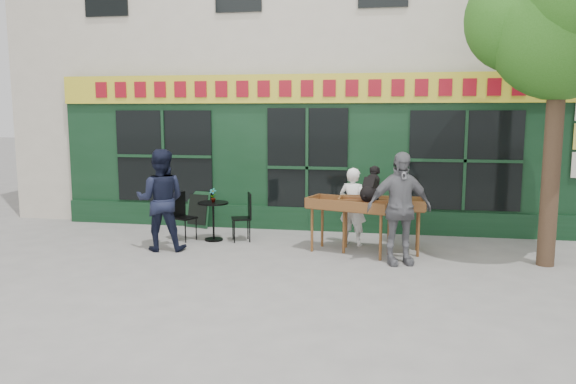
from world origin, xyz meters
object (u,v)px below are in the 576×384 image
(woman, at_px, (353,206))
(man_left, at_px, (161,200))
(man_right, at_px, (399,208))
(dog, at_px, (371,183))
(bistro_table, at_px, (213,213))
(book_cart_center, at_px, (350,208))
(book_cart_right, at_px, (381,207))

(woman, xyz_separation_m, man_left, (-3.42, -1.04, 0.19))
(man_right, bearing_deg, dog, 114.12)
(bistro_table, distance_m, man_left, 1.20)
(book_cart_center, distance_m, bistro_table, 2.78)
(book_cart_center, xyz_separation_m, bistro_table, (-2.72, 0.51, -0.28))
(book_cart_right, bearing_deg, man_right, -67.81)
(bistro_table, bearing_deg, book_cart_center, -10.64)
(man_right, bearing_deg, book_cart_center, 126.50)
(dog, bearing_deg, book_cart_right, 67.84)
(man_left, bearing_deg, dog, 173.81)
(man_left, bearing_deg, book_cart_right, 176.87)
(dog, distance_m, man_right, 0.80)
(dog, bearing_deg, man_right, -28.34)
(dog, xyz_separation_m, woman, (-0.35, 0.70, -0.55))
(book_cart_center, relative_size, book_cart_right, 1.08)
(woman, xyz_separation_m, man_right, (0.85, -1.22, 0.20))
(dog, relative_size, bistro_table, 0.79)
(woman, relative_size, book_cart_right, 0.99)
(woman, bearing_deg, man_right, 142.70)
(book_cart_center, distance_m, man_left, 3.44)
(man_right, xyz_separation_m, man_left, (-4.27, 0.18, -0.01))
(dog, xyz_separation_m, man_left, (-3.77, -0.34, -0.36))
(book_cart_right, bearing_deg, dog, -129.70)
(book_cart_right, relative_size, man_right, 0.80)
(woman, xyz_separation_m, book_cart_right, (0.55, -0.47, 0.08))
(man_right, distance_m, man_left, 4.27)
(dog, xyz_separation_m, man_right, (0.50, -0.52, -0.35))
(man_right, height_order, man_left, man_right)
(book_cart_center, xyz_separation_m, man_right, (0.85, -0.57, 0.12))
(woman, height_order, man_left, man_left)
(book_cart_center, bearing_deg, bistro_table, -172.72)
(dog, distance_m, man_left, 3.80)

